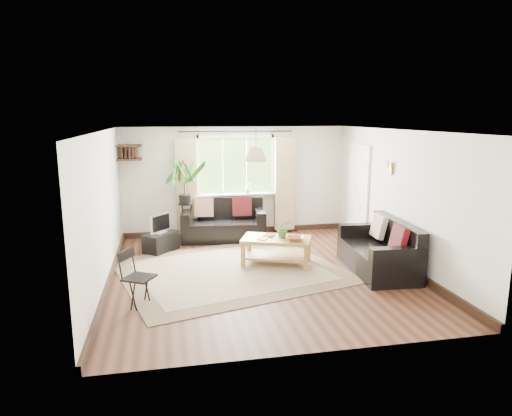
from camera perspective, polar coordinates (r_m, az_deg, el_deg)
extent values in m
plane|color=black|center=(7.87, 0.57, -8.08)|extent=(5.50, 5.50, 0.00)
plane|color=white|center=(7.42, 0.61, 9.65)|extent=(5.50, 5.50, 0.00)
cube|color=beige|center=(10.23, -2.56, 3.40)|extent=(5.00, 0.02, 2.40)
cube|color=beige|center=(4.97, 7.08, -5.41)|extent=(5.00, 0.02, 2.40)
cube|color=beige|center=(7.47, -18.54, -0.21)|extent=(0.02, 5.50, 2.40)
cube|color=beige|center=(8.42, 17.49, 1.12)|extent=(0.02, 5.50, 2.40)
cube|color=#B9AC8F|center=(7.98, -3.22, -7.76)|extent=(4.26, 3.90, 0.02)
cube|color=silver|center=(9.94, 12.62, 1.73)|extent=(0.06, 0.96, 2.06)
imported|color=#2C5F26|center=(8.16, 3.41, -2.64)|extent=(0.33, 0.30, 0.31)
imported|color=brown|center=(8.01, 4.96, -3.81)|extent=(0.36, 0.36, 0.07)
imported|color=silver|center=(8.11, 0.32, -3.79)|extent=(0.24, 0.26, 0.02)
imported|color=brown|center=(8.32, 1.06, -3.36)|extent=(0.27, 0.29, 0.02)
cube|color=black|center=(9.22, -11.77, -4.18)|extent=(0.75, 0.77, 0.37)
imported|color=#2D6023|center=(10.17, -1.05, 2.59)|extent=(0.14, 0.10, 0.27)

